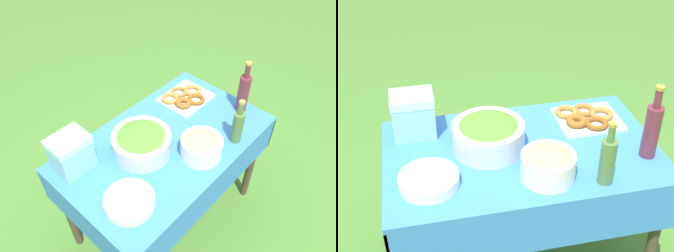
% 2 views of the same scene
% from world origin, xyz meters
% --- Properties ---
extents(ground_plane, '(14.00, 14.00, 0.00)m').
position_xyz_m(ground_plane, '(0.00, 0.00, 0.00)').
color(ground_plane, '#477A2D').
extents(picnic_table, '(1.20, 0.72, 0.77)m').
position_xyz_m(picnic_table, '(0.00, 0.00, 0.65)').
color(picnic_table, '#387AC6').
rests_on(picnic_table, ground_plane).
extents(salad_bowl, '(0.32, 0.32, 0.14)m').
position_xyz_m(salad_bowl, '(0.14, -0.05, 0.84)').
color(salad_bowl, silver).
rests_on(salad_bowl, picnic_table).
extents(pasta_bowl, '(0.22, 0.22, 0.13)m').
position_xyz_m(pasta_bowl, '(-0.06, 0.20, 0.84)').
color(pasta_bowl, white).
rests_on(pasta_bowl, picnic_table).
extents(donut_platter, '(0.30, 0.28, 0.05)m').
position_xyz_m(donut_platter, '(-0.36, -0.16, 0.79)').
color(donut_platter, silver).
rests_on(donut_platter, picnic_table).
extents(plate_stack, '(0.24, 0.24, 0.05)m').
position_xyz_m(plate_stack, '(0.42, 0.15, 0.79)').
color(plate_stack, white).
rests_on(plate_stack, picnic_table).
extents(olive_oil_bottle, '(0.06, 0.06, 0.28)m').
position_xyz_m(olive_oil_bottle, '(-0.27, 0.28, 0.88)').
color(olive_oil_bottle, '#4C7238').
rests_on(olive_oil_bottle, picnic_table).
extents(wine_bottle, '(0.07, 0.07, 0.34)m').
position_xyz_m(wine_bottle, '(-0.52, 0.15, 0.90)').
color(wine_bottle, maroon).
rests_on(wine_bottle, picnic_table).
extents(cooler_box, '(0.19, 0.15, 0.21)m').
position_xyz_m(cooler_box, '(0.45, -0.23, 0.87)').
color(cooler_box, '#8CC6E5').
rests_on(cooler_box, picnic_table).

